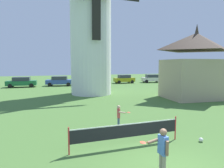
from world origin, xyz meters
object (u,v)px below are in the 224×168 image
(windmill, at_px, (91,31))
(parked_car_black, at_px, (94,80))
(parked_car_green, at_px, (22,82))
(parked_car_cream, at_px, (152,78))
(parked_car_blue, at_px, (60,81))
(player_far, at_px, (119,115))
(parked_car_mustard, at_px, (124,79))
(tennis_net, at_px, (127,131))
(chapel, at_px, (195,67))
(player_near, at_px, (162,149))
(stray_ball, at_px, (201,140))

(windmill, height_order, parked_car_black, windmill)
(parked_car_green, height_order, parked_car_cream, same)
(windmill, xyz_separation_m, parked_car_blue, (-3.00, 10.35, -6.56))
(parked_car_green, height_order, parked_car_blue, same)
(player_far, distance_m, parked_car_black, 24.02)
(parked_car_blue, distance_m, parked_car_black, 5.87)
(parked_car_blue, relative_size, parked_car_mustard, 1.17)
(tennis_net, bearing_deg, chapel, 37.78)
(tennis_net, bearing_deg, parked_car_mustard, 67.87)
(tennis_net, bearing_deg, player_near, -85.50)
(tennis_net, relative_size, player_near, 3.27)
(player_near, height_order, parked_car_black, parked_car_black)
(windmill, xyz_separation_m, parked_car_black, (2.85, 10.82, -6.56))
(parked_car_black, relative_size, parked_car_mustard, 1.07)
(player_near, distance_m, player_far, 4.79)
(tennis_net, bearing_deg, stray_ball, -10.51)
(windmill, distance_m, parked_car_cream, 19.18)
(windmill, distance_m, tennis_net, 16.77)
(player_near, bearing_deg, tennis_net, 94.50)
(parked_car_blue, relative_size, parked_car_black, 1.10)
(player_near, xyz_separation_m, chapel, (11.21, 11.18, 2.43))
(windmill, bearing_deg, chapel, -34.08)
(parked_car_green, xyz_separation_m, chapel, (18.23, -16.71, 2.47))
(player_near, distance_m, stray_ball, 3.70)
(tennis_net, height_order, player_near, player_near)
(parked_car_mustard, bearing_deg, tennis_net, -112.13)
(player_far, relative_size, parked_car_mustard, 0.32)
(tennis_net, relative_size, stray_ball, 25.75)
(windmill, bearing_deg, stray_ball, -84.70)
(stray_ball, height_order, chapel, chapel)
(player_near, xyz_separation_m, parked_car_mustard, (10.58, 28.83, -0.05))
(parked_car_green, distance_m, parked_car_cream, 23.22)
(player_far, relative_size, parked_car_black, 0.30)
(parked_car_blue, height_order, chapel, chapel)
(parked_car_cream, bearing_deg, parked_car_blue, -178.78)
(player_near, height_order, parked_car_blue, parked_car_blue)
(player_near, relative_size, parked_car_black, 0.36)
(parked_car_green, bearing_deg, chapel, -42.52)
(windmill, relative_size, parked_car_cream, 3.79)
(player_far, bearing_deg, chapel, 30.57)
(parked_car_black, bearing_deg, tennis_net, -100.32)
(tennis_net, relative_size, chapel, 0.65)
(windmill, height_order, parked_car_cream, windmill)
(parked_car_green, height_order, chapel, chapel)
(parked_car_black, bearing_deg, parked_car_blue, -175.38)
(parked_car_cream, bearing_deg, windmill, -143.50)
(parked_car_black, height_order, parked_car_cream, same)
(player_near, distance_m, parked_car_blue, 27.98)
(tennis_net, bearing_deg, player_far, 77.12)
(tennis_net, xyz_separation_m, parked_car_cream, (16.39, 25.98, 0.12))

